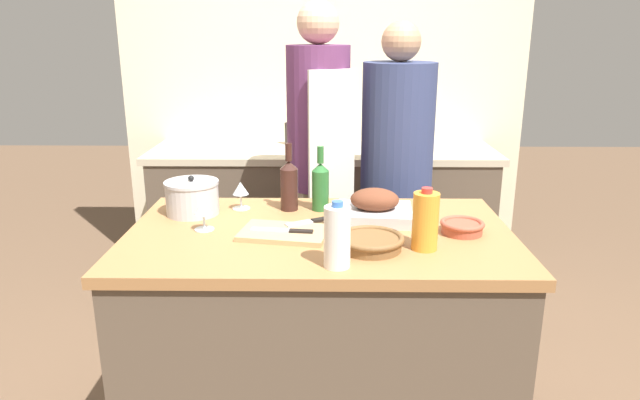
{
  "coord_description": "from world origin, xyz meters",
  "views": [
    {
      "loc": [
        0.03,
        -1.97,
        1.58
      ],
      "look_at": [
        0.0,
        0.13,
        0.95
      ],
      "focal_mm": 32.0,
      "sensor_mm": 36.0,
      "label": 1
    }
  ],
  "objects_px": {
    "person_cook_aproned": "(319,160)",
    "person_cook_guest": "(396,172)",
    "wine_glass_right": "(203,209)",
    "cutting_board": "(284,233)",
    "mixing_bowl": "(462,227)",
    "roasting_pan": "(374,208)",
    "wine_glass_left": "(241,190)",
    "wicker_basket": "(370,242)",
    "milk_jug": "(337,237)",
    "stock_pot": "(192,197)",
    "wine_bottle_green": "(322,185)",
    "wine_bottle_dark": "(289,184)",
    "knife_chef": "(284,231)",
    "condiment_bottle_short": "(316,137)",
    "condiment_bottle_tall": "(289,133)",
    "knife_paring": "(308,222)",
    "juice_jug": "(425,221)"
  },
  "relations": [
    {
      "from": "cutting_board",
      "to": "condiment_bottle_tall",
      "type": "relative_size",
      "value": 2.18
    },
    {
      "from": "cutting_board",
      "to": "milk_jug",
      "type": "relative_size",
      "value": 1.6
    },
    {
      "from": "wine_bottle_green",
      "to": "person_cook_guest",
      "type": "bearing_deg",
      "value": 56.73
    },
    {
      "from": "wicker_basket",
      "to": "condiment_bottle_tall",
      "type": "distance_m",
      "value": 1.79
    },
    {
      "from": "knife_chef",
      "to": "person_cook_aproned",
      "type": "distance_m",
      "value": 0.85
    },
    {
      "from": "knife_paring",
      "to": "person_cook_guest",
      "type": "bearing_deg",
      "value": 61.72
    },
    {
      "from": "stock_pot",
      "to": "wine_bottle_dark",
      "type": "relative_size",
      "value": 0.78
    },
    {
      "from": "roasting_pan",
      "to": "knife_paring",
      "type": "xyz_separation_m",
      "value": [
        -0.25,
        -0.09,
        -0.03
      ]
    },
    {
      "from": "condiment_bottle_tall",
      "to": "condiment_bottle_short",
      "type": "xyz_separation_m",
      "value": [
        0.17,
        -0.25,
        0.02
      ]
    },
    {
      "from": "person_cook_guest",
      "to": "wine_glass_right",
      "type": "bearing_deg",
      "value": -141.71
    },
    {
      "from": "wine_bottle_green",
      "to": "wine_glass_right",
      "type": "bearing_deg",
      "value": -149.73
    },
    {
      "from": "wine_bottle_green",
      "to": "wine_bottle_dark",
      "type": "distance_m",
      "value": 0.13
    },
    {
      "from": "wine_bottle_green",
      "to": "wine_glass_right",
      "type": "xyz_separation_m",
      "value": [
        -0.43,
        -0.25,
        -0.03
      ]
    },
    {
      "from": "wine_bottle_green",
      "to": "wine_glass_right",
      "type": "height_order",
      "value": "wine_bottle_green"
    },
    {
      "from": "cutting_board",
      "to": "wicker_basket",
      "type": "bearing_deg",
      "value": -23.76
    },
    {
      "from": "person_cook_aproned",
      "to": "roasting_pan",
      "type": "bearing_deg",
      "value": -97.82
    },
    {
      "from": "juice_jug",
      "to": "person_cook_aproned",
      "type": "xyz_separation_m",
      "value": [
        -0.37,
        0.96,
        -0.01
      ]
    },
    {
      "from": "wine_bottle_dark",
      "to": "person_cook_aproned",
      "type": "height_order",
      "value": "person_cook_aproned"
    },
    {
      "from": "roasting_pan",
      "to": "wine_glass_left",
      "type": "height_order",
      "value": "roasting_pan"
    },
    {
      "from": "mixing_bowl",
      "to": "person_cook_guest",
      "type": "height_order",
      "value": "person_cook_guest"
    },
    {
      "from": "person_cook_aproned",
      "to": "person_cook_guest",
      "type": "height_order",
      "value": "person_cook_aproned"
    },
    {
      "from": "mixing_bowl",
      "to": "juice_jug",
      "type": "relative_size",
      "value": 0.75
    },
    {
      "from": "roasting_pan",
      "to": "juice_jug",
      "type": "distance_m",
      "value": 0.34
    },
    {
      "from": "wicker_basket",
      "to": "milk_jug",
      "type": "relative_size",
      "value": 1.07
    },
    {
      "from": "wine_glass_left",
      "to": "knife_chef",
      "type": "height_order",
      "value": "wine_glass_left"
    },
    {
      "from": "knife_paring",
      "to": "milk_jug",
      "type": "bearing_deg",
      "value": -74.5
    },
    {
      "from": "mixing_bowl",
      "to": "wine_glass_right",
      "type": "relative_size",
      "value": 1.41
    },
    {
      "from": "wicker_basket",
      "to": "wine_glass_left",
      "type": "distance_m",
      "value": 0.67
    },
    {
      "from": "wicker_basket",
      "to": "cutting_board",
      "type": "xyz_separation_m",
      "value": [
        -0.3,
        0.13,
        -0.02
      ]
    },
    {
      "from": "wine_glass_right",
      "to": "cutting_board",
      "type": "bearing_deg",
      "value": -10.09
    },
    {
      "from": "person_cook_guest",
      "to": "wicker_basket",
      "type": "bearing_deg",
      "value": -108.64
    },
    {
      "from": "condiment_bottle_short",
      "to": "person_cook_guest",
      "type": "bearing_deg",
      "value": -50.35
    },
    {
      "from": "condiment_bottle_tall",
      "to": "wine_glass_right",
      "type": "bearing_deg",
      "value": -97.81
    },
    {
      "from": "mixing_bowl",
      "to": "knife_paring",
      "type": "xyz_separation_m",
      "value": [
        -0.56,
        0.06,
        -0.0
      ]
    },
    {
      "from": "mixing_bowl",
      "to": "juice_jug",
      "type": "distance_m",
      "value": 0.24
    },
    {
      "from": "roasting_pan",
      "to": "wicker_basket",
      "type": "bearing_deg",
      "value": -96.85
    },
    {
      "from": "milk_jug",
      "to": "knife_chef",
      "type": "xyz_separation_m",
      "value": [
        -0.18,
        0.27,
        -0.08
      ]
    },
    {
      "from": "knife_paring",
      "to": "condiment_bottle_short",
      "type": "distance_m",
      "value": 1.28
    },
    {
      "from": "knife_paring",
      "to": "cutting_board",
      "type": "bearing_deg",
      "value": -132.51
    },
    {
      "from": "milk_jug",
      "to": "wine_bottle_green",
      "type": "distance_m",
      "value": 0.59
    },
    {
      "from": "roasting_pan",
      "to": "knife_paring",
      "type": "height_order",
      "value": "roasting_pan"
    },
    {
      "from": "person_cook_aproned",
      "to": "wine_bottle_dark",
      "type": "bearing_deg",
      "value": -128.76
    },
    {
      "from": "cutting_board",
      "to": "milk_jug",
      "type": "bearing_deg",
      "value": -56.55
    },
    {
      "from": "wicker_basket",
      "to": "stock_pot",
      "type": "xyz_separation_m",
      "value": [
        -0.68,
        0.38,
        0.04
      ]
    },
    {
      "from": "person_cook_guest",
      "to": "stock_pot",
      "type": "bearing_deg",
      "value": -152.2
    },
    {
      "from": "wine_glass_left",
      "to": "roasting_pan",
      "type": "bearing_deg",
      "value": -13.78
    },
    {
      "from": "condiment_bottle_short",
      "to": "person_cook_aproned",
      "type": "distance_m",
      "value": 0.53
    },
    {
      "from": "cutting_board",
      "to": "wine_bottle_green",
      "type": "xyz_separation_m",
      "value": [
        0.13,
        0.3,
        0.09
      ]
    },
    {
      "from": "juice_jug",
      "to": "stock_pot",
      "type": "bearing_deg",
      "value": 156.58
    },
    {
      "from": "mixing_bowl",
      "to": "wine_bottle_green",
      "type": "height_order",
      "value": "wine_bottle_green"
    }
  ]
}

